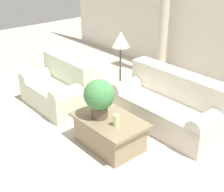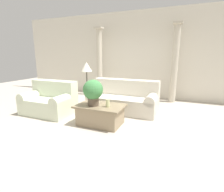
% 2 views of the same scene
% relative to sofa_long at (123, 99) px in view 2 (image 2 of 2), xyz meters
% --- Properties ---
extents(ground_plane, '(16.00, 16.00, 0.00)m').
position_rel_sofa_long_xyz_m(ground_plane, '(-0.30, -0.69, -0.36)').
color(ground_plane, '#BCB2A3').
extents(wall_back, '(10.00, 0.06, 3.20)m').
position_rel_sofa_long_xyz_m(wall_back, '(-0.30, 2.01, 1.24)').
color(wall_back, silver).
rests_on(wall_back, ground_plane).
extents(sofa_long, '(1.96, 0.90, 0.90)m').
position_rel_sofa_long_xyz_m(sofa_long, '(0.00, 0.00, 0.00)').
color(sofa_long, beige).
rests_on(sofa_long, ground_plane).
extents(loveseat, '(1.37, 0.90, 0.90)m').
position_rel_sofa_long_xyz_m(loveseat, '(-1.83, -1.00, 0.01)').
color(loveseat, silver).
rests_on(loveseat, ground_plane).
extents(coffee_table, '(1.12, 0.73, 0.47)m').
position_rel_sofa_long_xyz_m(coffee_table, '(-0.16, -1.19, -0.11)').
color(coffee_table, '#998466').
rests_on(coffee_table, ground_plane).
extents(potted_plant, '(0.46, 0.46, 0.60)m').
position_rel_sofa_long_xyz_m(potted_plant, '(-0.30, -1.27, 0.46)').
color(potted_plant, brown).
rests_on(potted_plant, coffee_table).
extents(pillar_candle, '(0.09, 0.09, 0.18)m').
position_rel_sofa_long_xyz_m(pillar_candle, '(0.06, -1.25, 0.20)').
color(pillar_candle, beige).
rests_on(pillar_candle, coffee_table).
extents(floor_lamp, '(0.33, 0.33, 1.40)m').
position_rel_sofa_long_xyz_m(floor_lamp, '(-1.18, -0.05, 0.83)').
color(floor_lamp, '#4C473D').
rests_on(floor_lamp, ground_plane).
extents(column_left, '(0.30, 0.30, 2.63)m').
position_rel_sofa_long_xyz_m(column_left, '(-1.57, 1.58, 0.99)').
color(column_left, beige).
rests_on(column_left, ground_plane).
extents(column_right, '(0.30, 0.30, 2.63)m').
position_rel_sofa_long_xyz_m(column_right, '(1.25, 1.58, 0.99)').
color(column_right, beige).
rests_on(column_right, ground_plane).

